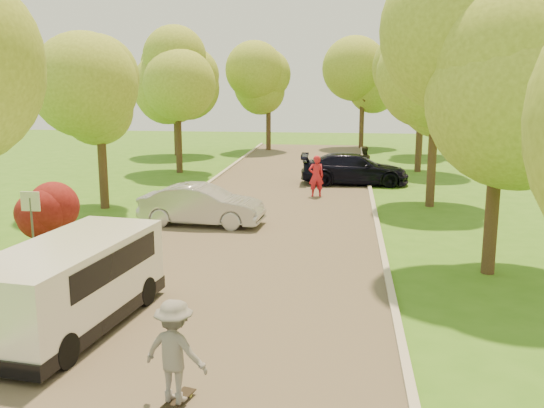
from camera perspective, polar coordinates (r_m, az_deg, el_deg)
The scene contains 22 objects.
ground at distance 12.94m, azimuth -6.53°, elevation -12.15°, with size 100.00×100.00×0.00m, color #376E1A.
road at distance 20.39m, azimuth -1.30°, elevation -3.17°, with size 8.00×60.00×0.01m, color #4C4438.
curb_left at distance 21.32m, azimuth -12.15°, elevation -2.62°, with size 0.18×60.00×0.12m, color #B2AD9E.
curb_right at distance 20.21m, azimuth 10.16°, elevation -3.33°, with size 0.18×60.00×0.12m, color #B2AD9E.
street_sign at distance 18.13m, azimuth -21.72°, elevation -0.81°, with size 0.55×0.06×2.17m.
red_shrub at distance 19.75m, azimuth -20.83°, elevation -1.16°, with size 1.70×1.70×1.95m.
tree_l_midb at distance 25.43m, azimuth -15.60°, elevation 9.78°, with size 4.30×4.20×6.62m.
tree_l_far at distance 34.76m, azimuth -8.61°, elevation 11.89°, with size 4.92×4.80×7.79m.
tree_r_mida at distance 17.03m, azimuth 21.63°, elevation 11.94°, with size 5.13×5.00×7.95m.
tree_r_midb at distance 25.78m, azimuth 15.59°, elevation 10.46°, with size 4.51×4.40×7.01m.
tree_r_far at distance 35.78m, azimuth 14.35°, elevation 12.24°, with size 5.33×5.20×8.34m.
tree_bg_a at distance 43.11m, azimuth -8.84°, elevation 11.59°, with size 5.12×5.00×7.72m.
tree_bg_b at distance 43.84m, azimuth 14.33°, elevation 11.67°, with size 5.12×5.00×7.95m.
tree_bg_c at distance 45.86m, azimuth -0.07°, elevation 11.35°, with size 4.92×4.80×7.33m.
tree_bg_d at distance 47.53m, azimuth 8.83°, elevation 11.58°, with size 5.12×5.00×7.72m.
minivan at distance 13.54m, azimuth -18.36°, elevation -7.13°, with size 2.61×5.25×1.87m.
silver_sedan at distance 22.17m, azimuth -6.61°, elevation -0.10°, with size 1.56×4.48×1.48m, color #ADADB2.
dark_sedan at distance 30.98m, azimuth 7.76°, elevation 3.29°, with size 2.20×5.42×1.57m, color black.
longboard at distance 10.43m, azimuth -8.97°, elevation -17.83°, with size 0.47×0.91×0.10m.
skateboarder at distance 10.04m, azimuth -9.13°, elevation -13.51°, with size 1.10×0.63×1.70m, color slate.
person_striped at distance 27.44m, azimuth 4.17°, elevation 2.63°, with size 0.69×0.45×1.89m, color red.
person_olive at distance 32.38m, azimuth 8.62°, elevation 3.82°, with size 0.88×0.68×1.81m, color #2C2E1B.
Camera 1 is at (2.87, -11.51, 5.19)m, focal length 40.00 mm.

